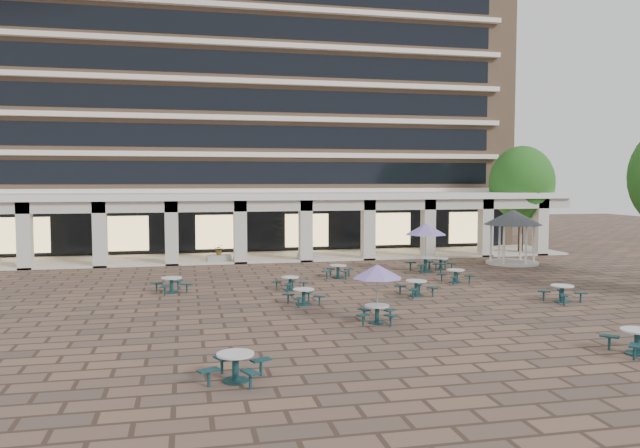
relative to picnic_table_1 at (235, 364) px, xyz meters
The scene contains 19 objects.
ground 11.81m from the picnic_table_1, 68.77° to the left, with size 120.00×120.00×0.00m, color brown.
apartment_building 38.68m from the picnic_table_1, 83.32° to the left, with size 40.00×15.50×25.20m.
retail_arcade 26.27m from the picnic_table_1, 80.59° to the left, with size 42.00×6.60×4.40m.
picnic_table_1 is the anchor object (origin of this frame).
picnic_table_2 12.10m from the picnic_table_1, ahead, with size 1.69×1.69×0.75m.
picnic_table_3 16.59m from the picnic_table_1, 27.82° to the left, with size 1.93×1.93×0.73m.
picnic_table_5 10.20m from the picnic_table_1, 69.18° to the left, with size 1.78×1.78×0.68m.
picnic_table_6 8.06m from the picnic_table_1, 44.80° to the left, with size 1.87×1.87×2.16m.
picnic_table_7 13.72m from the picnic_table_1, 49.05° to the left, with size 1.85×1.85×0.72m.
picnic_table_8 13.72m from the picnic_table_1, 97.95° to the left, with size 1.98×1.98×0.73m.
picnic_table_9 17.67m from the picnic_table_1, 67.36° to the left, with size 1.91×1.91×0.70m.
picnic_table_10 22.70m from the picnic_table_1, 53.36° to the left, with size 1.51×1.51×0.67m.
picnic_table_11 21.34m from the picnic_table_1, 54.82° to the left, with size 2.40×2.40×2.77m.
picnic_table_12 13.64m from the picnic_table_1, 74.48° to the left, with size 1.77×1.77×0.64m.
picnic_table_13 18.21m from the picnic_table_1, 47.50° to the left, with size 1.74×1.74×0.68m.
gazebo 27.20m from the picnic_table_1, 45.84° to the left, with size 3.63×3.63×3.38m.
tree_east_c 33.98m from the picnic_table_1, 47.77° to the left, with size 4.65×4.65×7.75m.
planter_left 23.92m from the picnic_table_1, 87.92° to the left, with size 1.50×0.60×1.19m.
planter_right 24.83m from the picnic_table_1, 74.31° to the left, with size 1.50×0.76×1.25m.
Camera 1 is at (-5.51, -27.09, 5.25)m, focal length 35.00 mm.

